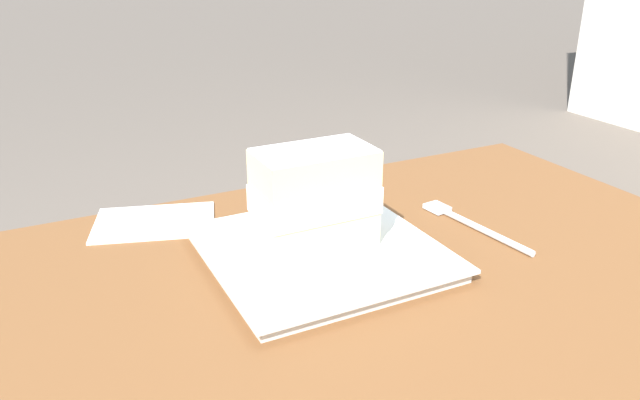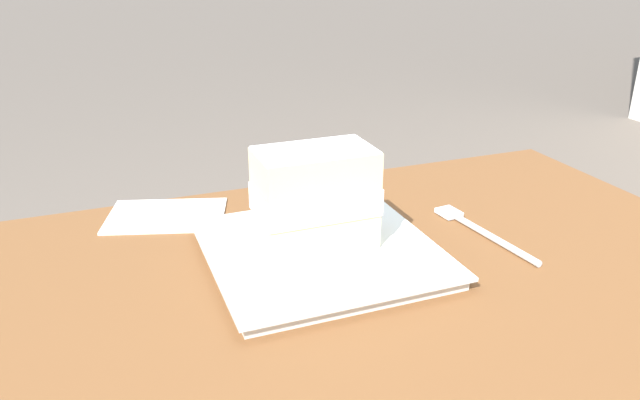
# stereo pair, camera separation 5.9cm
# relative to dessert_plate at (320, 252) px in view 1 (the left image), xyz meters

# --- Properties ---
(dessert_plate) EXTENTS (0.24, 0.24, 0.02)m
(dessert_plate) POSITION_rel_dessert_plate_xyz_m (0.00, 0.00, 0.00)
(dessert_plate) COLOR white
(dessert_plate) RESTS_ON patio_table
(cake_slice) EXTENTS (0.13, 0.08, 0.11)m
(cake_slice) POSITION_rel_dessert_plate_xyz_m (0.00, -0.01, 0.06)
(cake_slice) COLOR beige
(cake_slice) RESTS_ON dessert_plate
(dessert_fork) EXTENTS (0.03, 0.17, 0.01)m
(dessert_fork) POSITION_rel_dessert_plate_xyz_m (-0.20, 0.01, -0.00)
(dessert_fork) COLOR silver
(dessert_fork) RESTS_ON patio_table
(paper_napkin) EXTENTS (0.17, 0.14, 0.00)m
(paper_napkin) POSITION_rel_dessert_plate_xyz_m (0.14, -0.18, -0.01)
(paper_napkin) COLOR silver
(paper_napkin) RESTS_ON patio_table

